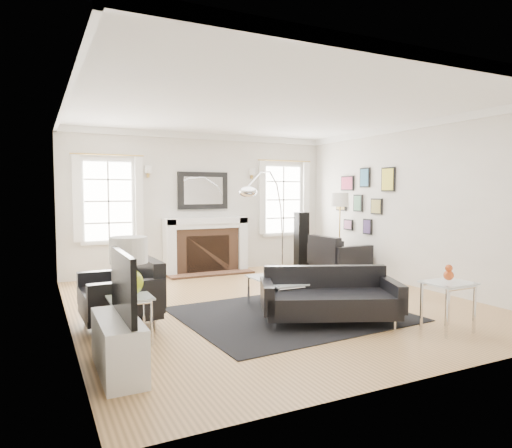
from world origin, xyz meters
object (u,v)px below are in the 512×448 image
armchair_right (337,257)px  gourd_lamp (129,262)px  fireplace (206,246)px  armchair_left (125,296)px  sofa (329,298)px  arc_floor_lamp (267,222)px  coffee_table (291,280)px

armchair_right → gourd_lamp: gourd_lamp is taller
gourd_lamp → fireplace: bearing=59.2°
fireplace → armchair_left: bearing=-125.1°
fireplace → gourd_lamp: gourd_lamp is taller
armchair_left → armchair_right: bearing=20.2°
sofa → armchair_left: armchair_left is taller
armchair_left → sofa: bearing=-22.1°
gourd_lamp → arc_floor_lamp: bearing=36.9°
armchair_left → coffee_table: size_ratio=1.03×
armchair_left → gourd_lamp: bearing=-95.7°
armchair_right → coffee_table: 2.69m
armchair_right → gourd_lamp: (-4.33, -2.23, 0.51)m
arc_floor_lamp → sofa: bearing=-97.9°
fireplace → coffee_table: size_ratio=1.74×
gourd_lamp → sofa: bearing=-6.7°
fireplace → gourd_lamp: (-2.20, -3.69, 0.33)m
sofa → arc_floor_lamp: 2.47m
armchair_left → arc_floor_lamp: (2.64, 1.37, 0.74)m
armchair_left → coffee_table: 2.23m
gourd_lamp → arc_floor_lamp: arc_floor_lamp is taller
sofa → arc_floor_lamp: arc_floor_lamp is taller
coffee_table → fireplace: bearing=91.6°
sofa → gourd_lamp: size_ratio=2.89×
arc_floor_lamp → armchair_left: bearing=-152.6°
arc_floor_lamp → coffee_table: bearing=-105.0°
coffee_table → armchair_right: bearing=40.5°
gourd_lamp → armchair_right: bearing=27.2°
armchair_right → arc_floor_lamp: (-1.63, -0.20, 0.75)m
armchair_left → arc_floor_lamp: 3.06m
fireplace → arc_floor_lamp: (0.50, -1.66, 0.57)m
fireplace → armchair_left: size_ratio=1.70×
fireplace → sofa: bearing=-87.3°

